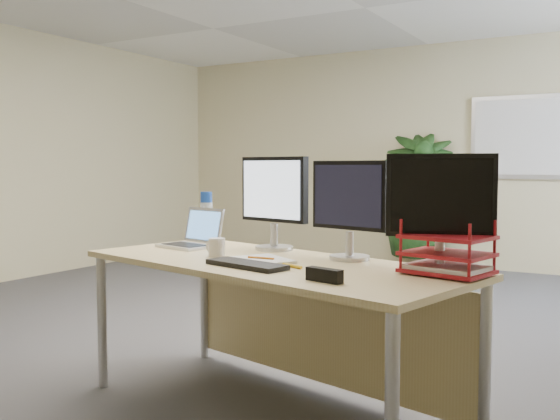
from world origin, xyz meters
The scene contains 17 objects.
floor centered at (0.00, 0.00, 0.00)m, with size 8.00×8.00×0.00m, color #46464B.
back_wall centered at (0.00, 4.00, 1.35)m, with size 7.00×0.04×2.70m, color beige.
whiteboard centered at (1.20, 3.97, 1.55)m, with size 1.30×0.04×0.95m.
desk centered at (0.77, -0.87, 0.60)m, with size 2.11×1.25×0.76m.
floor_plant centered at (0.00, 3.67, 0.75)m, with size 0.84×0.84×1.50m, color #133613.
monitor_left centered at (0.55, -0.61, 1.05)m, with size 0.46×0.21×0.51m.
monitor_right centered at (1.05, -0.74, 1.04)m, with size 0.44×0.20×0.49m.
monitor_dark centered at (1.55, -0.90, 1.05)m, with size 0.45×0.21×0.51m.
laptop centered at (0.08, -0.72, 0.81)m, with size 0.36×0.33×0.22m.
keyboard centered at (0.74, -1.18, 0.77)m, with size 0.41×0.14×0.02m, color black.
coffee_mug centered at (0.43, -0.98, 0.81)m, with size 0.12×0.08×0.10m.
spiral_notebook centered at (0.71, -1.00, 0.76)m, with size 0.29×0.22×0.01m, color white.
orange_pen centered at (0.71, -1.00, 0.78)m, with size 0.01×0.01×0.14m, color orange.
yellow_highlighter centered at (0.93, -1.09, 0.77)m, with size 0.02×0.02×0.12m, color gold.
water_bottle centered at (-0.02, -0.46, 0.90)m, with size 0.08×0.08×0.30m.
letter_tray centered at (1.59, -0.92, 0.83)m, with size 0.39×0.33×0.16m.
stapler centered at (1.21, -1.33, 0.78)m, with size 0.16×0.04×0.05m, color black.
Camera 1 is at (2.28, -3.55, 1.22)m, focal length 40.00 mm.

